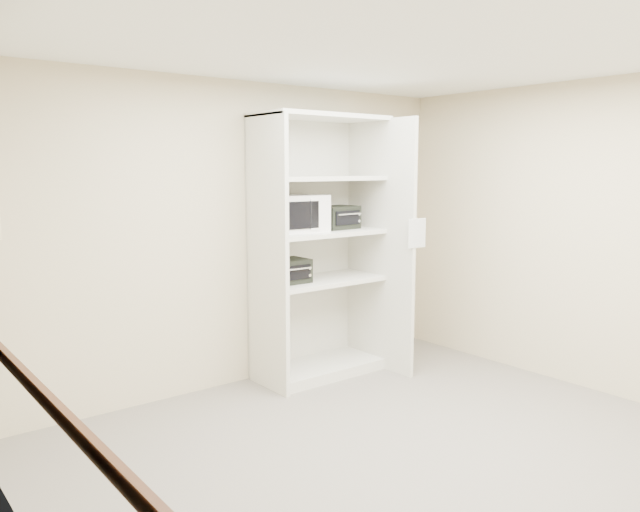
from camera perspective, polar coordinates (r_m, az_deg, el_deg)
floor at (r=4.49m, az=7.65°, el=-17.65°), size 4.50×4.00×0.01m
ceiling at (r=4.12m, az=8.39°, el=18.55°), size 4.50×4.00×0.01m
wall_back at (r=5.65m, az=-6.82°, el=1.97°), size 4.50×0.02×2.70m
wall_left at (r=2.94m, az=-24.10°, el=-4.33°), size 0.02×4.00×2.70m
wall_right at (r=5.92m, az=23.25°, el=1.65°), size 0.02×4.00×2.70m
shelving_unit at (r=5.82m, az=0.36°, el=0.03°), size 1.24×0.92×2.42m
microwave at (r=5.62m, az=-2.56°, el=3.90°), size 0.58×0.46×0.33m
toaster_oven_upper at (r=5.92m, az=1.55°, el=3.55°), size 0.40×0.31×0.22m
toaster_oven_lower at (r=5.59m, az=-3.12°, el=-1.39°), size 0.39×0.29×0.21m
paper_sign at (r=5.72m, az=8.87°, el=2.08°), size 0.21×0.02×0.26m
chair_rail at (r=3.06m, az=-23.19°, el=-12.54°), size 0.04×3.98×0.08m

